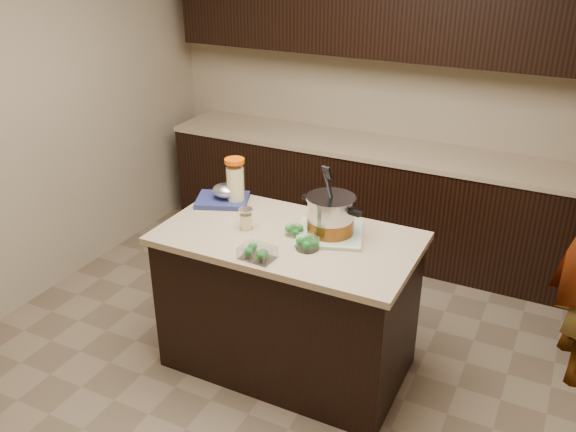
# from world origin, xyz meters

# --- Properties ---
(ground_plane) EXTENTS (4.00, 4.00, 0.00)m
(ground_plane) POSITION_xyz_m (0.00, 0.00, 0.00)
(ground_plane) COLOR brown
(ground_plane) RESTS_ON ground
(room_shell) EXTENTS (4.04, 4.04, 2.72)m
(room_shell) POSITION_xyz_m (0.00, 0.00, 1.71)
(room_shell) COLOR tan
(room_shell) RESTS_ON ground
(back_cabinets) EXTENTS (3.60, 0.63, 2.33)m
(back_cabinets) POSITION_xyz_m (0.00, 1.74, 0.94)
(back_cabinets) COLOR black
(back_cabinets) RESTS_ON ground
(island) EXTENTS (1.46, 0.81, 0.90)m
(island) POSITION_xyz_m (0.00, 0.00, 0.45)
(island) COLOR black
(island) RESTS_ON ground
(dish_towel) EXTENTS (0.46, 0.46, 0.02)m
(dish_towel) POSITION_xyz_m (0.21, 0.11, 0.91)
(dish_towel) COLOR #639363
(dish_towel) RESTS_ON island
(stock_pot) EXTENTS (0.38, 0.33, 0.39)m
(stock_pot) POSITION_xyz_m (0.21, 0.11, 1.01)
(stock_pot) COLOR #B7B7BC
(stock_pot) RESTS_ON dish_towel
(lemonade_pitcher) EXTENTS (0.14, 0.14, 0.30)m
(lemonade_pitcher) POSITION_xyz_m (-0.48, 0.24, 1.04)
(lemonade_pitcher) COLOR #DED388
(lemonade_pitcher) RESTS_ON island
(mason_jar) EXTENTS (0.10, 0.10, 0.13)m
(mason_jar) POSITION_xyz_m (-0.25, -0.03, 0.96)
(mason_jar) COLOR #DED388
(mason_jar) RESTS_ON island
(broccoli_tub_left) EXTENTS (0.14, 0.14, 0.05)m
(broccoli_tub_left) POSITION_xyz_m (0.03, 0.02, 0.92)
(broccoli_tub_left) COLOR silver
(broccoli_tub_left) RESTS_ON island
(broccoli_tub_right) EXTENTS (0.13, 0.13, 0.06)m
(broccoli_tub_right) POSITION_xyz_m (0.16, -0.10, 0.93)
(broccoli_tub_right) COLOR silver
(broccoli_tub_right) RESTS_ON island
(broccoli_tub_rect) EXTENTS (0.19, 0.14, 0.07)m
(broccoli_tub_rect) POSITION_xyz_m (-0.03, -0.31, 0.93)
(broccoli_tub_rect) COLOR silver
(broccoli_tub_rect) RESTS_ON island
(blue_tray) EXTENTS (0.39, 0.35, 0.12)m
(blue_tray) POSITION_xyz_m (-0.56, 0.22, 0.94)
(blue_tray) COLOR navy
(blue_tray) RESTS_ON island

